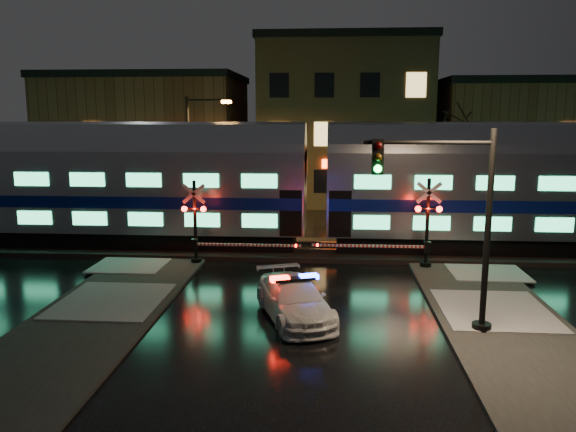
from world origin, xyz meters
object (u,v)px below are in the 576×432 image
object	(u,v)px
police_car	(294,299)
streetlight	(193,156)
crossing_signal_right	(419,233)
crossing_signal_left	(203,231)
traffic_light	(455,227)

from	to	relation	value
police_car	streetlight	world-z (taller)	streetlight
police_car	crossing_signal_right	world-z (taller)	crossing_signal_right
crossing_signal_left	streetlight	world-z (taller)	streetlight
police_car	crossing_signal_right	bearing A→B (deg)	32.30
traffic_light	streetlight	world-z (taller)	streetlight
streetlight	crossing_signal_right	bearing A→B (deg)	-30.91
streetlight	crossing_signal_left	bearing A→B (deg)	-73.56
crossing_signal_left	traffic_light	world-z (taller)	traffic_light
crossing_signal_left	streetlight	bearing A→B (deg)	106.44
police_car	traffic_light	distance (m)	5.48
crossing_signal_right	streetlight	distance (m)	13.31
police_car	streetlight	size ratio (longest dim) A/B	0.64
crossing_signal_left	streetlight	distance (m)	7.52
traffic_light	streetlight	bearing A→B (deg)	127.83
traffic_light	police_car	bearing A→B (deg)	169.00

